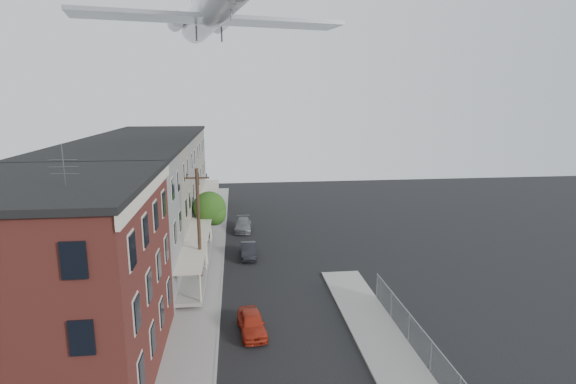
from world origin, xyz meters
The scene contains 17 objects.
sidewalk_left centered at (-5.50, 24.00, 0.06)m, with size 3.00×62.00×0.12m, color gray.
sidewalk_right centered at (5.50, 6.00, 0.06)m, with size 3.00×26.00×0.12m, color gray.
curb_left centered at (-4.05, 24.00, 0.07)m, with size 0.15×62.00×0.14m, color gray.
curb_right centered at (4.05, 6.00, 0.07)m, with size 0.15×26.00×0.14m, color gray.
corner_building centered at (-12.00, 7.00, 5.16)m, with size 10.31×12.30×12.15m.
row_house_a centered at (-11.96, 16.50, 5.13)m, with size 11.98×7.00×10.30m.
row_house_b centered at (-11.96, 23.50, 5.13)m, with size 11.98×7.00×10.30m.
row_house_c centered at (-11.96, 30.50, 5.13)m, with size 11.98×7.00×10.30m.
row_house_d centered at (-11.96, 37.50, 5.13)m, with size 11.98×7.00×10.30m.
row_house_e centered at (-11.96, 44.50, 5.13)m, with size 11.98×7.00×10.30m.
chainlink_fence centered at (7.00, 5.00, 1.00)m, with size 0.06×18.06×1.90m.
utility_pole centered at (-5.60, 18.00, 4.67)m, with size 1.80×0.26×9.00m.
street_tree centered at (-5.27, 27.92, 3.45)m, with size 3.22×3.20×5.20m.
car_near centered at (-2.01, 10.26, 0.64)m, with size 1.52×3.77×1.28m, color #AD2A16.
car_mid centered at (-1.80, 23.63, 0.63)m, with size 1.33×3.80×1.25m, color black.
car_far centered at (-2.15, 32.04, 0.63)m, with size 1.76×4.32×1.25m, color slate.
airplane centered at (-4.78, 27.59, 21.49)m, with size 22.92×26.19×7.53m.
Camera 1 is at (-2.73, -14.82, 14.01)m, focal length 28.00 mm.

